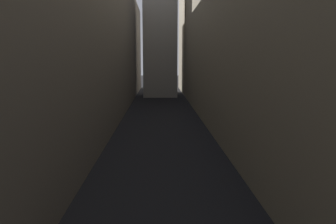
# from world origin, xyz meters

# --- Properties ---
(ground_plane) EXTENTS (264.00, 264.00, 0.00)m
(ground_plane) POSITION_xyz_m (0.00, 48.00, 0.00)
(ground_plane) COLOR black
(building_block_left) EXTENTS (12.98, 108.00, 21.68)m
(building_block_left) POSITION_xyz_m (-11.99, 50.00, 10.84)
(building_block_left) COLOR #60594F
(building_block_left) RESTS_ON ground
(building_block_right) EXTENTS (13.59, 108.00, 24.79)m
(building_block_right) POSITION_xyz_m (12.30, 50.00, 12.40)
(building_block_right) COLOR gray
(building_block_right) RESTS_ON ground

